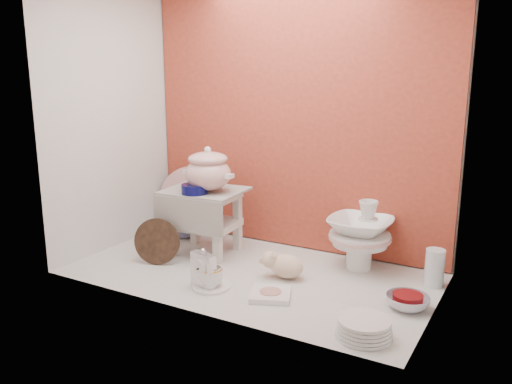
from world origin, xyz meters
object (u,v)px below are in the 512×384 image
(floral_platter, at_px, (193,199))
(crystal_bowl, at_px, (407,302))
(dinner_plate_stack, at_px, (364,328))
(plush_pig, at_px, (287,266))
(gold_rim_teacup, at_px, (211,276))
(porcelain_tower, at_px, (360,234))
(mantel_clock, at_px, (203,269))
(step_stool, at_px, (205,221))
(soup_tureen, at_px, (208,169))
(blue_white_vase, at_px, (183,218))

(floral_platter, distance_m, crystal_bowl, 1.56)
(dinner_plate_stack, relative_size, crystal_bowl, 1.17)
(floral_platter, relative_size, plush_pig, 1.90)
(gold_rim_teacup, bearing_deg, dinner_plate_stack, -7.01)
(plush_pig, distance_m, porcelain_tower, 0.42)
(porcelain_tower, bearing_deg, mantel_clock, -132.63)
(step_stool, distance_m, soup_tureen, 0.31)
(dinner_plate_stack, bearing_deg, floral_platter, 150.15)
(step_stool, xyz_separation_m, floral_platter, (-0.30, 0.30, 0.03))
(floral_platter, height_order, blue_white_vase, floral_platter)
(porcelain_tower, bearing_deg, plush_pig, -131.50)
(floral_platter, bearing_deg, crystal_bowl, -17.49)
(plush_pig, distance_m, crystal_bowl, 0.61)
(floral_platter, relative_size, gold_rim_teacup, 3.64)
(mantel_clock, bearing_deg, step_stool, 136.68)
(gold_rim_teacup, relative_size, porcelain_tower, 0.31)
(soup_tureen, relative_size, floral_platter, 0.69)
(step_stool, relative_size, gold_rim_teacup, 3.66)
(floral_platter, distance_m, gold_rim_teacup, 0.94)
(step_stool, height_order, blue_white_vase, step_stool)
(mantel_clock, bearing_deg, soup_tureen, 133.80)
(blue_white_vase, bearing_deg, soup_tureen, -31.04)
(dinner_plate_stack, relative_size, porcelain_tower, 0.60)
(plush_pig, xyz_separation_m, crystal_bowl, (0.60, -0.04, -0.04))
(step_stool, distance_m, gold_rim_teacup, 0.52)
(floral_platter, relative_size, dinner_plate_stack, 1.89)
(soup_tureen, bearing_deg, step_stool, 147.23)
(mantel_clock, distance_m, porcelain_tower, 0.82)
(blue_white_vase, bearing_deg, porcelain_tower, 0.56)
(gold_rim_teacup, bearing_deg, blue_white_vase, 136.13)
(step_stool, bearing_deg, soup_tureen, -37.16)
(soup_tureen, xyz_separation_m, crystal_bowl, (1.12, -0.13, -0.46))
(blue_white_vase, height_order, gold_rim_teacup, blue_white_vase)
(soup_tureen, height_order, floral_platter, soup_tureen)
(mantel_clock, bearing_deg, plush_pig, 59.21)
(floral_platter, bearing_deg, blue_white_vase, -81.70)
(soup_tureen, height_order, gold_rim_teacup, soup_tureen)
(floral_platter, relative_size, crystal_bowl, 2.21)
(plush_pig, bearing_deg, crystal_bowl, -1.99)
(blue_white_vase, relative_size, plush_pig, 1.04)
(step_stool, distance_m, mantel_clock, 0.51)
(floral_platter, height_order, crystal_bowl, floral_platter)
(dinner_plate_stack, bearing_deg, soup_tureen, 155.74)
(blue_white_vase, height_order, mantel_clock, blue_white_vase)
(mantel_clock, xyz_separation_m, crystal_bowl, (0.89, 0.26, -0.07))
(soup_tureen, distance_m, mantel_clock, 0.60)
(crystal_bowl, xyz_separation_m, porcelain_tower, (-0.34, 0.35, 0.16))
(soup_tureen, distance_m, plush_pig, 0.67)
(dinner_plate_stack, distance_m, porcelain_tower, 0.74)
(mantel_clock, relative_size, crystal_bowl, 1.02)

